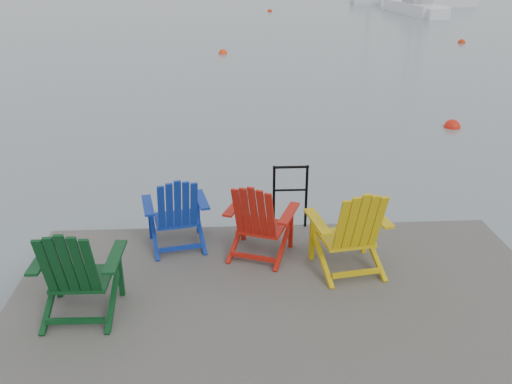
{
  "coord_description": "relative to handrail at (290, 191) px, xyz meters",
  "views": [
    {
      "loc": [
        -0.58,
        -4.19,
        3.93
      ],
      "look_at": [
        -0.19,
        2.87,
        0.85
      ],
      "focal_mm": 38.0,
      "sensor_mm": 36.0,
      "label": 1
    }
  ],
  "objects": [
    {
      "name": "ground",
      "position": [
        -0.25,
        -2.45,
        -1.04
      ],
      "size": [
        400.0,
        400.0,
        0.0
      ],
      "primitive_type": "plane",
      "color": "slate",
      "rests_on": "ground"
    },
    {
      "name": "dock",
      "position": [
        -0.25,
        -2.45,
        -0.69
      ],
      "size": [
        6.0,
        5.0,
        1.4
      ],
      "color": "#2A2826",
      "rests_on": "ground"
    },
    {
      "name": "handrail",
      "position": [
        0.0,
        0.0,
        0.0
      ],
      "size": [
        0.48,
        0.04,
        0.9
      ],
      "color": "black",
      "rests_on": "dock"
    },
    {
      "name": "chair_green",
      "position": [
        -2.37,
        -1.89,
        0.01
      ],
      "size": [
        0.88,
        0.81,
        1.09
      ],
      "rotation": [
        0.0,
        0.0,
        -0.02
      ],
      "color": "#093616",
      "rests_on": "dock"
    },
    {
      "name": "chair_blue",
      "position": [
        -1.49,
        -0.48,
        -0.04
      ],
      "size": [
        0.91,
        0.85,
        1.0
      ],
      "rotation": [
        0.0,
        0.0,
        0.2
      ],
      "color": "navy",
      "rests_on": "dock"
    },
    {
      "name": "chair_red",
      "position": [
        -0.47,
        -0.76,
        -0.03
      ],
      "size": [
        0.98,
        0.93,
        1.02
      ],
      "rotation": [
        0.0,
        0.0,
        -0.37
      ],
      "color": "#AD170C",
      "rests_on": "dock"
    },
    {
      "name": "chair_yellow",
      "position": [
        0.57,
        -1.17,
        0.01
      ],
      "size": [
        0.97,
        0.91,
        1.1
      ],
      "rotation": [
        0.0,
        0.0,
        0.16
      ],
      "color": "#C8A50B",
      "rests_on": "dock"
    },
    {
      "name": "sailboat_near",
      "position": [
        13.33,
        35.17,
        -0.69
      ],
      "size": [
        2.63,
        7.91,
        10.82
      ],
      "rotation": [
        0.0,
        0.0,
        0.08
      ],
      "color": "white",
      "rests_on": "ground"
    },
    {
      "name": "sailboat_far",
      "position": [
        16.77,
        41.72,
        -0.69
      ],
      "size": [
        7.13,
        2.43,
        9.84
      ],
      "rotation": [
        0.0,
        0.0,
        1.48
      ],
      "color": "white",
      "rests_on": "ground"
    },
    {
      "name": "buoy_a",
      "position": [
        4.8,
        6.15,
        -1.04
      ],
      "size": [
        0.41,
        0.41,
        0.41
      ],
      "primitive_type": "sphere",
      "color": "red",
      "rests_on": "ground"
    },
    {
      "name": "buoy_b",
      "position": [
        -0.95,
        17.77,
        -1.04
      ],
      "size": [
        0.39,
        0.39,
        0.39
      ],
      "primitive_type": "sphere",
      "color": "#F53B0E",
      "rests_on": "ground"
    },
    {
      "name": "buoy_c",
      "position": [
        10.87,
        20.31,
        -1.04
      ],
      "size": [
        0.37,
        0.37,
        0.37
      ],
      "primitive_type": "sphere",
      "color": "red",
      "rests_on": "ground"
    },
    {
      "name": "buoy_d",
      "position": [
        2.7,
        37.55,
        -1.04
      ],
      "size": [
        0.38,
        0.38,
        0.38
      ],
      "primitive_type": "sphere",
      "color": "red",
      "rests_on": "ground"
    }
  ]
}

